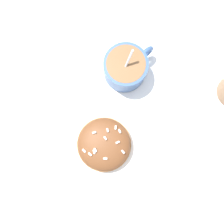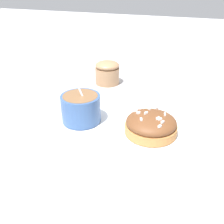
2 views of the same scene
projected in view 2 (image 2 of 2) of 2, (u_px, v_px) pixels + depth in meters
name	position (u px, v px, depth m)	size (l,w,h in m)	color
ground_plane	(116.00, 128.00, 0.53)	(3.00, 3.00, 0.00)	#B2B2B7
paper_napkin	(116.00, 127.00, 0.53)	(0.27, 0.27, 0.00)	white
coffee_cup	(81.00, 106.00, 0.54)	(0.10, 0.08, 0.09)	#335184
frosted_pastry	(151.00, 124.00, 0.51)	(0.10, 0.10, 0.04)	#B2753D
sugar_bowl	(107.00, 72.00, 0.73)	(0.07, 0.07, 0.06)	#99704C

